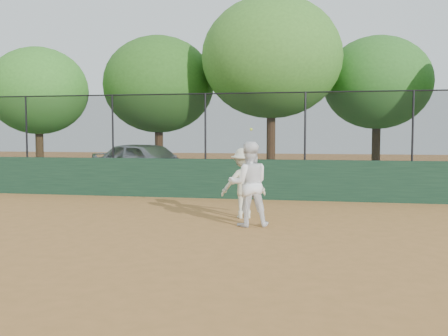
% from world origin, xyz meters
% --- Properties ---
extents(ground, '(80.00, 80.00, 0.00)m').
position_xyz_m(ground, '(0.00, 0.00, 0.00)').
color(ground, '#AA6F36').
rests_on(ground, ground).
extents(back_wall, '(26.00, 0.20, 1.20)m').
position_xyz_m(back_wall, '(0.00, 6.00, 0.60)').
color(back_wall, '#193824').
rests_on(back_wall, ground).
extents(grass_strip, '(36.00, 12.00, 0.01)m').
position_xyz_m(grass_strip, '(0.00, 12.00, 0.00)').
color(grass_strip, '#254917').
rests_on(grass_strip, ground).
extents(parked_car, '(5.30, 3.93, 1.68)m').
position_xyz_m(parked_car, '(-3.49, 9.14, 0.84)').
color(parked_car, '#B4B9BF').
rests_on(parked_car, ground).
extents(player_second, '(1.03, 0.89, 1.81)m').
position_xyz_m(player_second, '(1.44, 1.65, 0.90)').
color(player_second, white).
rests_on(player_second, ground).
extents(player_main, '(1.21, 0.96, 2.10)m').
position_xyz_m(player_main, '(1.19, 2.62, 0.82)').
color(player_main, beige).
rests_on(player_main, ground).
extents(fence_assembly, '(26.00, 0.06, 2.00)m').
position_xyz_m(fence_assembly, '(-0.03, 6.00, 2.24)').
color(fence_assembly, black).
rests_on(fence_assembly, back_wall).
extents(tree_0, '(4.51, 4.10, 5.83)m').
position_xyz_m(tree_0, '(-9.52, 11.77, 3.87)').
color(tree_0, '#4C331B').
rests_on(tree_0, ground).
extents(tree_1, '(4.87, 4.43, 6.21)m').
position_xyz_m(tree_1, '(-4.02, 12.19, 4.10)').
color(tree_1, '#482C18').
rests_on(tree_1, ground).
extents(tree_2, '(5.58, 5.07, 7.39)m').
position_xyz_m(tree_2, '(1.01, 11.19, 4.97)').
color(tree_2, '#4C2F1B').
rests_on(tree_2, ground).
extents(tree_3, '(4.54, 4.13, 6.08)m').
position_xyz_m(tree_3, '(5.30, 13.26, 4.11)').
color(tree_3, '#3A2413').
rests_on(tree_3, ground).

